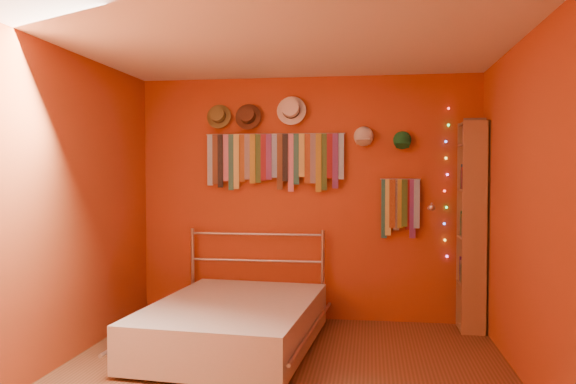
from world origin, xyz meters
The scene contains 16 objects.
ground centered at (0.00, 0.00, 0.00)m, with size 3.50×3.50×0.00m, color brown.
back_wall centered at (0.00, 1.75, 1.25)m, with size 3.50×0.02×2.50m, color #9E3219.
right_wall centered at (1.75, 0.00, 1.25)m, with size 0.02×3.50×2.50m, color #9E3219.
left_wall centered at (-1.75, 0.00, 1.25)m, with size 0.02×3.50×2.50m, color #9E3219.
ceiling centered at (0.00, 0.00, 2.50)m, with size 3.50×3.50×0.02m, color white.
tie_rack centered at (-0.33, 1.68, 1.67)m, with size 1.45×0.03×0.60m.
small_tie_rack centered at (0.95, 1.68, 1.20)m, with size 0.40×0.03×0.60m.
fedora_olive centered at (-0.91, 1.66, 2.11)m, with size 0.26×0.14×0.25m.
fedora_brown centered at (-0.60, 1.66, 2.10)m, with size 0.27×0.15×0.27m.
fedora_white centered at (-0.15, 1.65, 2.16)m, with size 0.30×0.16×0.30m.
cap_white centered at (0.58, 1.70, 1.88)m, with size 0.19×0.24×0.19m.
cap_green centered at (0.96, 1.70, 1.84)m, with size 0.18×0.23×0.18m.
fairy_lights centered at (1.40, 1.71, 1.42)m, with size 0.06×0.02×1.49m.
reading_lamp centered at (1.24, 1.53, 1.18)m, with size 0.07×0.28×0.08m.
bookshelf centered at (1.66, 1.53, 1.02)m, with size 0.25×0.34×2.00m.
bed centered at (-0.51, 0.67, 0.22)m, with size 1.55×1.98×0.93m.
Camera 1 is at (0.65, -4.01, 1.52)m, focal length 35.00 mm.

